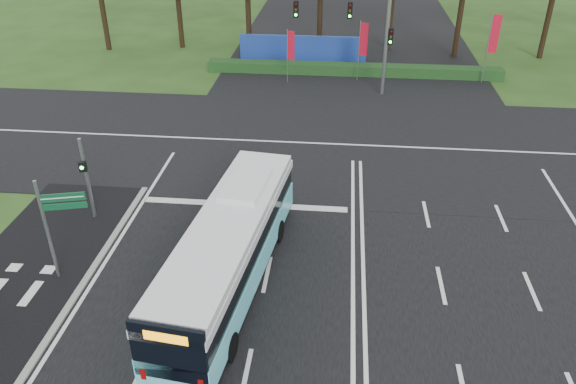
{
  "coord_description": "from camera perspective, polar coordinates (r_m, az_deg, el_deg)",
  "views": [
    {
      "loc": [
        -0.8,
        -16.93,
        13.65
      ],
      "look_at": [
        -2.69,
        2.0,
        2.59
      ],
      "focal_mm": 35.0,
      "sensor_mm": 36.0,
      "label": 1
    }
  ],
  "objects": [
    {
      "name": "ground",
      "position": [
        21.76,
        6.61,
        -8.92
      ],
      "size": [
        120.0,
        120.0,
        0.0
      ],
      "primitive_type": "plane",
      "color": "#274717",
      "rests_on": "ground"
    },
    {
      "name": "road_main",
      "position": [
        21.75,
        6.61,
        -8.88
      ],
      "size": [
        20.0,
        120.0,
        0.04
      ],
      "primitive_type": "cube",
      "color": "black",
      "rests_on": "ground"
    },
    {
      "name": "road_cross",
      "position": [
        31.98,
        6.6,
        4.75
      ],
      "size": [
        120.0,
        14.0,
        0.05
      ],
      "primitive_type": "cube",
      "color": "black",
      "rests_on": "ground"
    },
    {
      "name": "kerb_strip",
      "position": [
        21.57,
        -21.88,
        -11.55
      ],
      "size": [
        0.25,
        18.0,
        0.12
      ],
      "primitive_type": "cube",
      "color": "gray",
      "rests_on": "ground"
    },
    {
      "name": "city_bus",
      "position": [
        20.56,
        -5.96,
        -5.88
      ],
      "size": [
        3.61,
        11.3,
        3.19
      ],
      "rotation": [
        0.0,
        0.0,
        -0.12
      ],
      "color": "#6EEDFF",
      "rests_on": "ground"
    },
    {
      "name": "pedestrian_signal",
      "position": [
        25.63,
        -19.81,
        1.51
      ],
      "size": [
        0.35,
        0.44,
        3.88
      ],
      "rotation": [
        0.0,
        0.0,
        0.29
      ],
      "color": "gray",
      "rests_on": "ground"
    },
    {
      "name": "street_sign",
      "position": [
        21.97,
        -22.65,
        -2.48
      ],
      "size": [
        1.6,
        0.49,
        4.22
      ],
      "rotation": [
        0.0,
        0.0,
        0.25
      ],
      "color": "gray",
      "rests_on": "ground"
    },
    {
      "name": "banner_flag_left",
      "position": [
        40.81,
        0.22,
        14.38
      ],
      "size": [
        0.55,
        0.22,
        3.86
      ],
      "rotation": [
        0.0,
        0.0,
        -0.33
      ],
      "color": "gray",
      "rests_on": "ground"
    },
    {
      "name": "banner_flag_mid",
      "position": [
        41.49,
        7.57,
        14.81
      ],
      "size": [
        0.6,
        0.28,
        4.32
      ],
      "rotation": [
        0.0,
        0.0,
        -0.38
      ],
      "color": "gray",
      "rests_on": "ground"
    },
    {
      "name": "banner_flag_right",
      "position": [
        43.17,
        20.06,
        14.44
      ],
      "size": [
        0.72,
        0.22,
        4.96
      ],
      "rotation": [
        0.0,
        0.0,
        0.23
      ],
      "color": "gray",
      "rests_on": "ground"
    },
    {
      "name": "traffic_light_gantry",
      "position": [
        38.5,
        7.33,
        16.45
      ],
      "size": [
        8.41,
        0.28,
        7.0
      ],
      "color": "gray",
      "rests_on": "ground"
    },
    {
      "name": "hedge",
      "position": [
        43.5,
        6.62,
        12.24
      ],
      "size": [
        22.0,
        1.2,
        0.8
      ],
      "primitive_type": "cube",
      "color": "#153A18",
      "rests_on": "ground"
    },
    {
      "name": "blue_hoarding",
      "position": [
        45.8,
        1.51,
        14.26
      ],
      "size": [
        10.0,
        0.3,
        2.2
      ],
      "primitive_type": "cube",
      "color": "#1B3996",
      "rests_on": "ground"
    }
  ]
}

